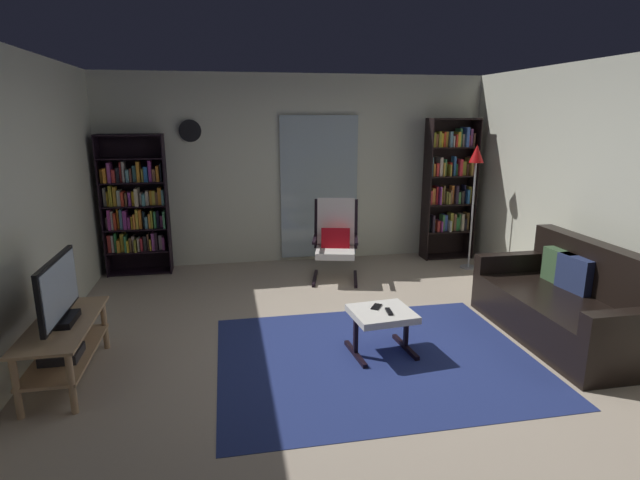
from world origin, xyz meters
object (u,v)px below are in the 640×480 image
tv_stand (64,343)px  leather_sofa (569,305)px  floor_lamp_by_shelf (476,170)px  television (59,293)px  wall_clock (190,131)px  bookshelf_near_sofa (449,185)px  tv_remote (389,311)px  bookshelf_near_tv (135,207)px  lounge_armchair (336,237)px  ottoman (382,318)px  cell_phone (376,307)px

tv_stand → leather_sofa: leather_sofa is taller
tv_stand → floor_lamp_by_shelf: 5.15m
television → floor_lamp_by_shelf: (4.55, 2.18, 0.62)m
wall_clock → floor_lamp_by_shelf: bearing=-12.3°
bookshelf_near_sofa → tv_remote: bookshelf_near_sofa is taller
bookshelf_near_tv → leather_sofa: size_ratio=1.01×
lounge_armchair → ottoman: bearing=-91.6°
tv_remote → leather_sofa: bearing=7.3°
bookshelf_near_tv → tv_remote: bearing=-49.2°
ottoman → floor_lamp_by_shelf: floor_lamp_by_shelf is taller
leather_sofa → cell_phone: size_ratio=12.84×
leather_sofa → ottoman: size_ratio=3.19×
wall_clock → ottoman: bearing=-60.4°
bookshelf_near_sofa → cell_phone: bearing=-125.0°
television → wall_clock: size_ratio=2.91×
bookshelf_near_tv → tv_remote: bookshelf_near_tv is taller
bookshelf_near_tv → ottoman: 3.81m
television → tv_remote: bearing=-1.9°
television → lounge_armchair: size_ratio=0.83×
bookshelf_near_tv → wall_clock: size_ratio=6.28×
cell_phone → bookshelf_near_tv: bearing=164.5°
tv_remote → wall_clock: size_ratio=0.50×
tv_stand → bookshelf_near_sofa: (4.46, 2.78, 0.76)m
bookshelf_near_tv → leather_sofa: bookshelf_near_tv is taller
lounge_armchair → tv_remote: (-0.02, -2.19, -0.13)m
television → cell_phone: size_ratio=6.03×
wall_clock → lounge_armchair: bearing=-26.1°
bookshelf_near_sofa → lounge_armchair: bookshelf_near_sofa is taller
tv_stand → leather_sofa: bearing=-0.3°
tv_stand → ottoman: bearing=-0.4°
bookshelf_near_tv → ottoman: bookshelf_near_tv is taller
television → wall_clock: 3.30m
bookshelf_near_tv → bookshelf_near_sofa: (4.34, -0.06, 0.18)m
television → lounge_armchair: bearing=38.5°
tv_remote → television: bearing=-176.2°
ottoman → wall_clock: 3.79m
ottoman → cell_phone: cell_phone is taller
wall_clock → leather_sofa: bearing=-40.3°
tv_stand → wall_clock: (0.87, 2.99, 1.53)m
tv_stand → bookshelf_near_tv: (0.13, 2.84, 0.57)m
bookshelf_near_sofa → cell_phone: 3.37m
tv_remote → floor_lamp_by_shelf: bearing=55.5°
lounge_armchair → cell_phone: bearing=-92.4°
lounge_armchair → tv_remote: lounge_armchair is taller
television → ottoman: 2.62m
tv_stand → wall_clock: bearing=73.7°
floor_lamp_by_shelf → wall_clock: 3.79m
tv_stand → cell_phone: size_ratio=8.09×
television → lounge_armchair: (2.65, 2.11, -0.19)m
ottoman → floor_lamp_by_shelf: (1.96, 2.21, 1.02)m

